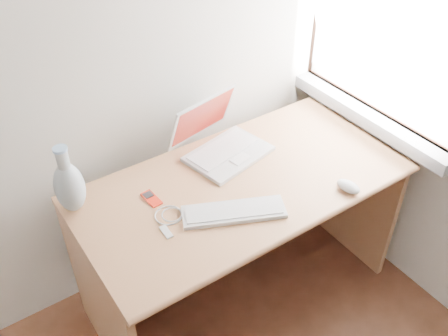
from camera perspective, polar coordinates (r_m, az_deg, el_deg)
window at (r=2.28m, az=18.48°, el=16.22°), size 0.11×0.99×1.10m
desk at (r=2.28m, az=0.70°, el=-4.39°), size 1.39×0.70×0.74m
laptop at (r=2.22m, az=-0.17°, el=3.19°), size 0.40×0.36×0.24m
external_keyboard at (r=1.93m, az=1.13°, el=-5.01°), size 0.41×0.28×0.02m
mouse at (r=2.09m, az=14.03°, el=-2.05°), size 0.08×0.11×0.04m
ipod at (r=2.02m, az=-8.31°, el=-3.48°), size 0.05×0.10×0.01m
cable_coil at (r=1.94m, az=-6.35°, el=-5.38°), size 0.15×0.15×0.01m
remote at (r=1.88m, az=-6.62°, el=-7.25°), size 0.03×0.07×0.01m
vase at (r=1.97m, az=-17.27°, el=-1.93°), size 0.12×0.12×0.30m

